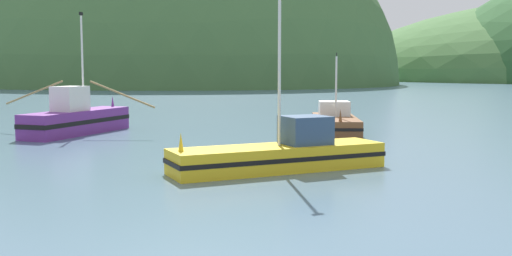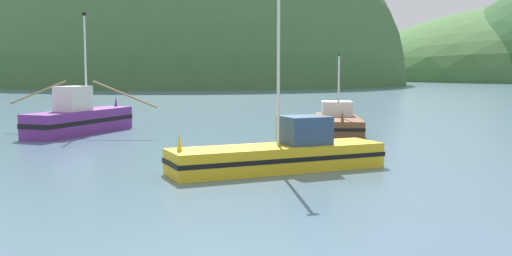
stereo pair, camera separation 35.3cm
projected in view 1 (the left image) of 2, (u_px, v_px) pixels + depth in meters
hill_mid_right at (475, 79)px, 222.19m from camera, size 84.58×67.67×36.82m
hill_mid_left at (163, 84)px, 153.83m from camera, size 120.67×96.54×96.71m
fishing_boat_brown at (335, 122)px, 37.12m from camera, size 4.07×7.83×4.97m
fishing_boat_purple at (77, 119)px, 35.91m from camera, size 10.80×8.55×7.45m
fishing_boat_yellow at (282, 154)px, 23.21m from camera, size 8.12×7.21×7.68m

